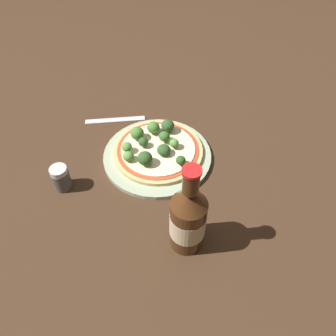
{
  "coord_description": "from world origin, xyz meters",
  "views": [
    {
      "loc": [
        0.55,
        -0.22,
        0.61
      ],
      "look_at": [
        0.1,
        -0.03,
        0.06
      ],
      "focal_mm": 35.0,
      "sensor_mm": 36.0,
      "label": 1
    }
  ],
  "objects": [
    {
      "name": "broccoli_floret_9",
      "position": [
        -0.06,
        0.03,
        0.05
      ],
      "size": [
        0.03,
        0.03,
        0.03
      ],
      "color": "#6B8E51",
      "rests_on": "pizza"
    },
    {
      "name": "pizza",
      "position": [
        -0.01,
        -0.02,
        0.02
      ],
      "size": [
        0.23,
        0.23,
        0.01
      ],
      "color": "tan",
      "rests_on": "plate"
    },
    {
      "name": "broccoli_floret_0",
      "position": [
        -0.06,
        -0.01,
        0.04
      ],
      "size": [
        0.03,
        0.03,
        0.03
      ],
      "color": "#6B8E51",
      "rests_on": "pizza"
    },
    {
      "name": "broccoli_floret_8",
      "position": [
        0.02,
        -0.01,
        0.04
      ],
      "size": [
        0.03,
        0.03,
        0.03
      ],
      "color": "#6B8E51",
      "rests_on": "pizza"
    },
    {
      "name": "broccoli_floret_3",
      "position": [
        0.01,
        0.02,
        0.04
      ],
      "size": [
        0.02,
        0.02,
        0.03
      ],
      "color": "#6B8E51",
      "rests_on": "pizza"
    },
    {
      "name": "broccoli_floret_2",
      "position": [
        -0.06,
        -0.05,
        0.04
      ],
      "size": [
        0.04,
        0.04,
        0.03
      ],
      "color": "#6B8E51",
      "rests_on": "pizza"
    },
    {
      "name": "ground_plane",
      "position": [
        0.0,
        0.0,
        0.0
      ],
      "size": [
        3.0,
        3.0,
        0.0
      ],
      "primitive_type": "plane",
      "color": "#3D2819"
    },
    {
      "name": "broccoli_floret_7",
      "position": [
        -0.03,
        -0.05,
        0.04
      ],
      "size": [
        0.02,
        0.02,
        0.03
      ],
      "color": "#6B8E51",
      "rests_on": "pizza"
    },
    {
      "name": "broccoli_floret_5",
      "position": [
        0.07,
        0.01,
        0.04
      ],
      "size": [
        0.02,
        0.02,
        0.03
      ],
      "color": "#6B8E51",
      "rests_on": "pizza"
    },
    {
      "name": "broccoli_floret_4",
      "position": [
        -0.02,
        0.01,
        0.04
      ],
      "size": [
        0.03,
        0.03,
        0.03
      ],
      "color": "#6B8E51",
      "rests_on": "pizza"
    },
    {
      "name": "broccoli_floret_1",
      "position": [
        0.03,
        -0.06,
        0.05
      ],
      "size": [
        0.04,
        0.04,
        0.04
      ],
      "color": "#6B8E51",
      "rests_on": "pizza"
    },
    {
      "name": "broccoli_floret_6",
      "position": [
        -0.02,
        -0.09,
        0.04
      ],
      "size": [
        0.03,
        0.03,
        0.03
      ],
      "color": "#6B8E51",
      "rests_on": "pizza"
    },
    {
      "name": "pepper_shaker",
      "position": [
        0.01,
        -0.26,
        0.03
      ],
      "size": [
        0.04,
        0.04,
        0.06
      ],
      "color": "#4C4C51",
      "rests_on": "ground_plane"
    },
    {
      "name": "plate",
      "position": [
        0.0,
        -0.02,
        0.01
      ],
      "size": [
        0.28,
        0.28,
        0.01
      ],
      "color": "#A3B293",
      "rests_on": "ground_plane"
    },
    {
      "name": "fork",
      "position": [
        -0.18,
        -0.08,
        0.0
      ],
      "size": [
        0.07,
        0.17,
        0.0
      ],
      "rotation": [
        0.0,
        0.0,
        1.29
      ],
      "color": "silver",
      "rests_on": "ground_plane"
    },
    {
      "name": "beer_bottle",
      "position": [
        0.25,
        -0.05,
        0.08
      ],
      "size": [
        0.07,
        0.07,
        0.22
      ],
      "color": "#472814",
      "rests_on": "ground_plane"
    },
    {
      "name": "broccoli_floret_10",
      "position": [
        0.01,
        -0.1,
        0.04
      ],
      "size": [
        0.03,
        0.03,
        0.02
      ],
      "color": "#6B8E51",
      "rests_on": "pizza"
    }
  ]
}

